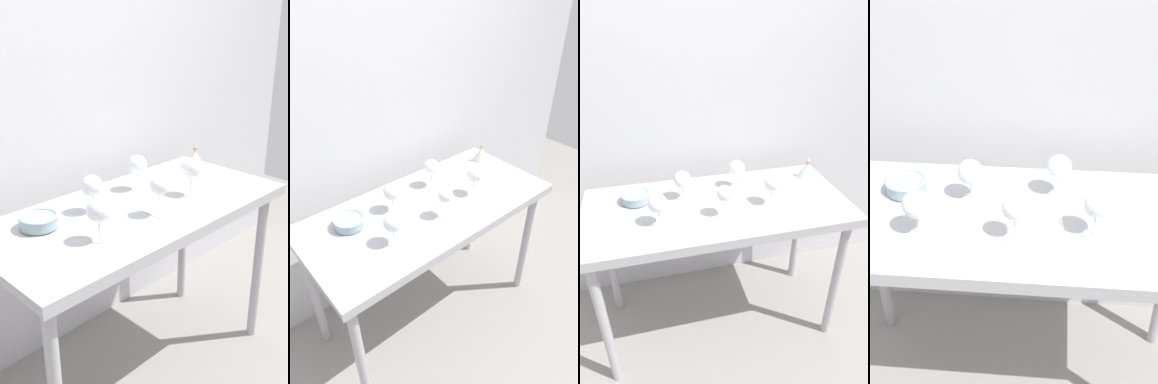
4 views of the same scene
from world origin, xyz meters
The scene contains 11 objects.
ground_plane centered at (0.00, 0.00, 0.00)m, with size 6.00×6.00×0.00m, color gray.
back_wall centered at (0.00, 0.49, 1.30)m, with size 3.80×0.04×2.60m, color silver.
steel_counter centered at (0.00, -0.01, 0.79)m, with size 1.40×0.65×0.90m.
wine_glass_near_right centered at (0.27, -0.08, 1.02)m, with size 0.09×0.09×0.18m.
wine_glass_near_center centered at (0.01, -0.13, 1.02)m, with size 0.08×0.08×0.17m.
wine_glass_near_left centered at (-0.31, -0.13, 1.02)m, with size 0.09×0.09×0.17m.
wine_glass_far_right centered at (0.15, 0.14, 1.02)m, with size 0.09×0.09×0.17m.
wine_glass_far_left centered at (-0.17, 0.09, 1.01)m, with size 0.09×0.09×0.16m.
tasting_sheet_upper centered at (0.37, 0.16, 0.90)m, with size 0.16×0.24×0.00m, color white.
tasting_sheet_lower centered at (0.07, 0.02, 0.90)m, with size 0.20×0.24×0.00m, color white.
tasting_bowl centered at (-0.42, 0.12, 0.93)m, with size 0.15×0.15×0.05m.
Camera 4 is at (0.13, -1.48, 2.03)m, focal length 49.61 mm.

